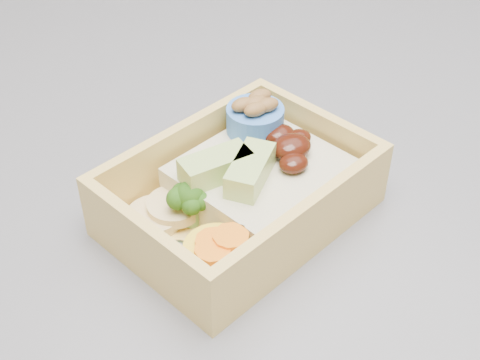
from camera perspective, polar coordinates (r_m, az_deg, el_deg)
name	(u,v)px	position (r m, az deg, el deg)	size (l,w,h in m)	color
bento_box	(244,188)	(0.44, 0.32, -0.68)	(0.19, 0.16, 0.06)	#E0BA5C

